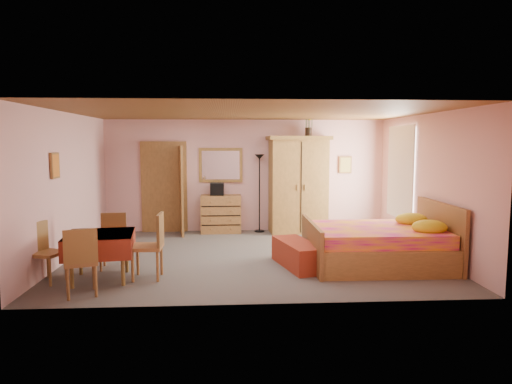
{
  "coord_description": "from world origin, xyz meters",
  "views": [
    {
      "loc": [
        -0.42,
        -8.16,
        2.07
      ],
      "look_at": [
        0.1,
        0.3,
        1.15
      ],
      "focal_mm": 32.0,
      "sensor_mm": 36.0,
      "label": 1
    }
  ],
  "objects": [
    {
      "name": "bench",
      "position": [
        0.73,
        -0.76,
        0.21
      ],
      "size": [
        0.76,
        1.34,
        0.42
      ],
      "primitive_type": "cube",
      "rotation": [
        0.0,
        0.0,
        0.25
      ],
      "color": "maroon",
      "rests_on": "floor"
    },
    {
      "name": "wardrobe",
      "position": [
        1.19,
        2.2,
        1.11
      ],
      "size": [
        1.46,
        0.82,
        2.22
      ],
      "primitive_type": "cube",
      "rotation": [
        0.0,
        0.0,
        0.07
      ],
      "color": "#A67738",
      "rests_on": "floor"
    },
    {
      "name": "stereo",
      "position": [
        -0.67,
        2.27,
        1.01
      ],
      "size": [
        0.32,
        0.24,
        0.29
      ],
      "primitive_type": "cube",
      "rotation": [
        0.0,
        0.0,
        -0.05
      ],
      "color": "black",
      "rests_on": "chest_of_drawers"
    },
    {
      "name": "picture_left",
      "position": [
        -3.22,
        -0.6,
        1.7
      ],
      "size": [
        0.04,
        0.32,
        0.42
      ],
      "primitive_type": "cube",
      "color": "orange",
      "rests_on": "wall_left"
    },
    {
      "name": "floor_lamp",
      "position": [
        0.3,
        2.3,
        0.9
      ],
      "size": [
        0.26,
        0.26,
        1.8
      ],
      "primitive_type": "cube",
      "rotation": [
        0.0,
        0.0,
        -0.13
      ],
      "color": "black",
      "rests_on": "floor"
    },
    {
      "name": "dining_table",
      "position": [
        -2.35,
        -1.3,
        0.36
      ],
      "size": [
        1.09,
        1.09,
        0.71
      ],
      "primitive_type": "cube",
      "rotation": [
        0.0,
        0.0,
        0.14
      ],
      "color": "maroon",
      "rests_on": "floor"
    },
    {
      "name": "floor",
      "position": [
        0.0,
        0.0,
        0.0
      ],
      "size": [
        6.5,
        6.5,
        0.0
      ],
      "primitive_type": "plane",
      "color": "#605B55",
      "rests_on": "ground"
    },
    {
      "name": "window",
      "position": [
        3.21,
        1.2,
        1.45
      ],
      "size": [
        0.08,
        1.4,
        1.95
      ],
      "primitive_type": "cube",
      "color": "white",
      "rests_on": "wall_right"
    },
    {
      "name": "wall_back",
      "position": [
        0.0,
        2.5,
        1.3
      ],
      "size": [
        6.5,
        0.1,
        2.6
      ],
      "primitive_type": "cube",
      "color": "#DFA5A2",
      "rests_on": "floor"
    },
    {
      "name": "wall_front",
      "position": [
        0.0,
        -2.5,
        1.3
      ],
      "size": [
        6.5,
        0.1,
        2.6
      ],
      "primitive_type": "cube",
      "color": "#DFA5A2",
      "rests_on": "floor"
    },
    {
      "name": "sunflower_vase",
      "position": [
        1.43,
        2.27,
        2.49
      ],
      "size": [
        0.22,
        0.22,
        0.54
      ],
      "primitive_type": "cube",
      "rotation": [
        0.0,
        0.0,
        -0.01
      ],
      "color": "yellow",
      "rests_on": "wardrobe"
    },
    {
      "name": "chair_north",
      "position": [
        -2.33,
        -0.67,
        0.45
      ],
      "size": [
        0.44,
        0.44,
        0.9
      ],
      "primitive_type": "cube",
      "rotation": [
        0.0,
        0.0,
        3.23
      ],
      "color": "#AA6939",
      "rests_on": "floor"
    },
    {
      "name": "chest_of_drawers",
      "position": [
        -0.59,
        2.27,
        0.43
      ],
      "size": [
        0.92,
        0.47,
        0.87
      ],
      "primitive_type": "cube",
      "rotation": [
        0.0,
        0.0,
        0.01
      ],
      "color": "#A46E37",
      "rests_on": "floor"
    },
    {
      "name": "ceiling",
      "position": [
        0.0,
        0.0,
        2.6
      ],
      "size": [
        6.5,
        6.5,
        0.0
      ],
      "primitive_type": "plane",
      "rotation": [
        3.14,
        0.0,
        0.0
      ],
      "color": "brown",
      "rests_on": "wall_back"
    },
    {
      "name": "wall_mirror",
      "position": [
        -0.59,
        2.48,
        1.55
      ],
      "size": [
        1.01,
        0.09,
        0.8
      ],
      "primitive_type": "cube",
      "rotation": [
        0.0,
        0.0,
        -0.04
      ],
      "color": "silver",
      "rests_on": "wall_back"
    },
    {
      "name": "picture_back",
      "position": [
        2.35,
        2.47,
        1.55
      ],
      "size": [
        0.3,
        0.04,
        0.4
      ],
      "primitive_type": "cube",
      "color": "#D8BF59",
      "rests_on": "wall_back"
    },
    {
      "name": "wall_right",
      "position": [
        3.25,
        0.0,
        1.3
      ],
      "size": [
        0.1,
        5.0,
        2.6
      ],
      "primitive_type": "cube",
      "color": "#DFA5A2",
      "rests_on": "floor"
    },
    {
      "name": "chair_east",
      "position": [
        -1.66,
        -1.27,
        0.5
      ],
      "size": [
        0.46,
        0.46,
        1.0
      ],
      "primitive_type": "cube",
      "rotation": [
        0.0,
        0.0,
        1.56
      ],
      "color": "#B0713B",
      "rests_on": "floor"
    },
    {
      "name": "bed",
      "position": [
        2.07,
        -0.73,
        0.53
      ],
      "size": [
        2.32,
        1.84,
        1.07
      ],
      "primitive_type": "cube",
      "rotation": [
        0.0,
        0.0,
        -0.01
      ],
      "color": "#C9137E",
      "rests_on": "floor"
    },
    {
      "name": "chair_west",
      "position": [
        -3.09,
        -1.38,
        0.45
      ],
      "size": [
        0.53,
        0.53,
        0.9
      ],
      "primitive_type": "cube",
      "rotation": [
        0.0,
        0.0,
        -1.94
      ],
      "color": "#A97339",
      "rests_on": "floor"
    },
    {
      "name": "wall_left",
      "position": [
        -3.25,
        0.0,
        1.3
      ],
      "size": [
        0.1,
        5.0,
        2.6
      ],
      "primitive_type": "cube",
      "color": "#DFA5A2",
      "rests_on": "floor"
    },
    {
      "name": "chair_south",
      "position": [
        -2.43,
        -1.99,
        0.47
      ],
      "size": [
        0.55,
        0.55,
        0.94
      ],
      "primitive_type": "cube",
      "rotation": [
        0.0,
        0.0,
        0.35
      ],
      "color": "#9D6635",
      "rests_on": "floor"
    },
    {
      "name": "doorway",
      "position": [
        -1.9,
        2.47,
        1.02
      ],
      "size": [
        1.06,
        0.12,
        2.15
      ],
      "primitive_type": "cube",
      "color": "#9E6B35",
      "rests_on": "floor"
    }
  ]
}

